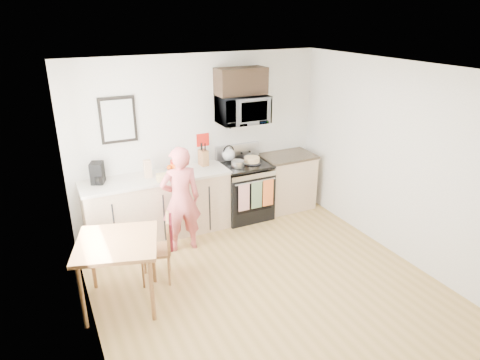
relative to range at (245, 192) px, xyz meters
name	(u,v)px	position (x,y,z in m)	size (l,w,h in m)	color
floor	(272,292)	(-0.63, -1.98, -0.44)	(4.60, 4.60, 0.00)	olive
back_wall	(199,140)	(-0.63, 0.32, 0.86)	(4.00, 0.04, 2.60)	white
front_wall	(455,320)	(-0.63, -4.28, 0.86)	(4.00, 0.04, 2.60)	white
left_wall	(84,232)	(-2.63, -1.98, 0.86)	(0.04, 4.60, 2.60)	white
right_wall	(409,166)	(1.37, -1.98, 0.86)	(0.04, 4.60, 2.60)	white
ceiling	(279,72)	(-0.63, -1.98, 2.16)	(4.00, 4.60, 0.04)	white
window	(74,177)	(-2.59, -1.18, 1.11)	(0.06, 1.40, 1.50)	white
cabinet_left	(158,207)	(-1.43, 0.02, 0.01)	(2.10, 0.60, 0.90)	tan
countertop_left	(156,178)	(-1.43, 0.02, 0.48)	(2.14, 0.64, 0.04)	beige
cabinet_right	(286,182)	(0.80, 0.02, 0.01)	(0.84, 0.60, 0.90)	tan
countertop_right	(288,156)	(0.80, 0.02, 0.48)	(0.88, 0.64, 0.04)	black
range	(245,192)	(0.00, 0.00, 0.00)	(0.76, 0.70, 1.16)	black
microwave	(242,110)	(0.00, 0.10, 1.32)	(0.76, 0.51, 0.42)	#B2B1B6
upper_cabinet	(241,81)	(0.00, 0.15, 1.74)	(0.76, 0.35, 0.40)	black
wall_art	(118,120)	(-1.83, 0.30, 1.31)	(0.50, 0.04, 0.65)	black
wall_trivet	(203,140)	(-0.58, 0.31, 0.86)	(0.20, 0.02, 0.20)	red
person	(181,200)	(-1.25, -0.53, 0.32)	(0.55, 0.36, 1.52)	#C03635
dining_table	(117,249)	(-2.28, -1.39, 0.28)	(0.93, 0.93, 0.81)	brown
chair	(165,240)	(-1.68, -1.15, 0.12)	(0.49, 0.46, 0.86)	brown
knife_block	(203,158)	(-0.63, 0.16, 0.62)	(0.11, 0.15, 0.24)	brown
utensil_crock	(174,161)	(-1.10, 0.19, 0.64)	(0.11, 0.11, 0.34)	red
fruit_bowl	(172,169)	(-1.15, 0.13, 0.54)	(0.26, 0.26, 0.10)	silver
milk_carton	(148,169)	(-1.54, 0.04, 0.63)	(0.10, 0.10, 0.25)	tan
coffee_maker	(98,174)	(-2.21, 0.12, 0.64)	(0.23, 0.27, 0.30)	black
bread_bag	(166,177)	(-1.34, -0.20, 0.55)	(0.27, 0.13, 0.10)	#DDBF74
cake	(252,160)	(0.10, -0.03, 0.53)	(0.29, 0.29, 0.10)	black
kettle	(229,154)	(-0.18, 0.22, 0.60)	(0.21, 0.21, 0.26)	silver
pot	(238,164)	(-0.18, -0.12, 0.54)	(0.20, 0.34, 0.10)	#B2B1B6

